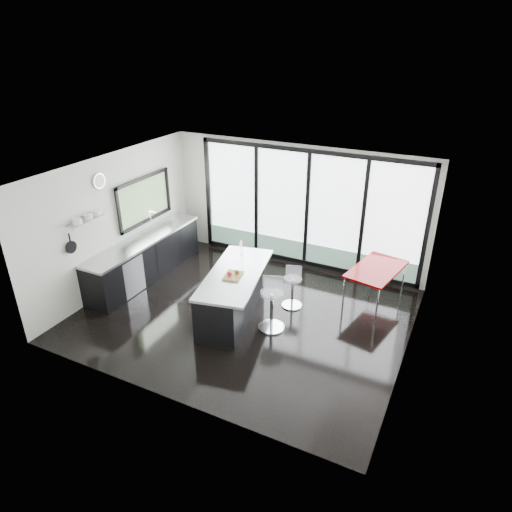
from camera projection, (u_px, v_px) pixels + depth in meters
The scene contains 11 objects.
floor at pixel (245, 314), 8.84m from camera, with size 6.00×5.00×0.00m, color black.
ceiling at pixel (243, 173), 7.60m from camera, with size 6.00×5.00×0.00m, color white.
wall_back at pixel (306, 214), 10.15m from camera, with size 6.00×0.09×2.80m.
wall_front at pixel (158, 319), 6.21m from camera, with size 6.00×0.00×2.80m, color beige.
wall_left at pixel (124, 210), 9.55m from camera, with size 0.26×5.00×2.80m.
wall_right at pixel (416, 286), 7.03m from camera, with size 0.00×5.00×2.80m, color beige.
counter_cabinets at pixel (145, 257), 10.02m from camera, with size 0.69×3.24×1.36m.
island at pixel (232, 293), 8.66m from camera, with size 1.38×2.39×1.19m.
bar_stool_near at pixel (272, 310), 8.26m from camera, with size 0.49×0.49×0.77m, color silver.
bar_stool_far at pixel (292, 292), 8.97m from camera, with size 0.40×0.40×0.64m, color silver.
red_table at pixel (375, 285), 9.13m from camera, with size 0.79×1.39×0.74m, color #700000.
Camera 1 is at (3.50, -6.56, 4.92)m, focal length 32.00 mm.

